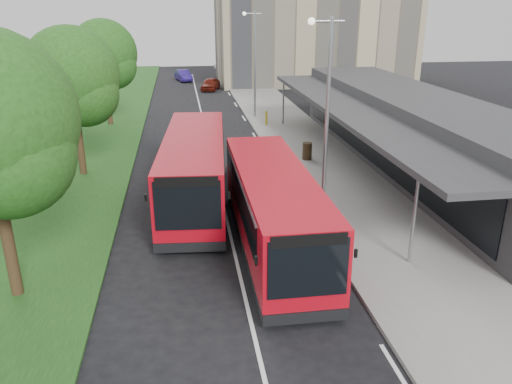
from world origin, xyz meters
TOP-DOWN VIEW (x-y plane):
  - ground at (0.00, 0.00)m, footprint 120.00×120.00m
  - pavement at (6.00, 20.00)m, footprint 5.00×80.00m
  - grass_verge at (-7.00, 20.00)m, footprint 5.00×80.00m
  - lane_centre_line at (0.00, 15.00)m, footprint 0.12×70.00m
  - kerb_dashes at (3.30, 19.00)m, footprint 0.12×56.00m
  - office_block at (14.00, 42.00)m, footprint 22.00×12.00m
  - station_building at (10.86, 8.00)m, footprint 7.70×26.00m
  - tree_mid at (-7.01, 9.05)m, footprint 4.78×4.78m
  - tree_far at (-7.01, 21.05)m, footprint 4.80×4.80m
  - lamp_post_near at (4.12, 2.00)m, footprint 1.44×0.28m
  - lamp_post_far at (4.12, 22.00)m, footprint 1.44×0.28m
  - bus_main at (1.50, -0.84)m, footprint 2.83×10.45m
  - bus_second at (-1.19, 4.14)m, footprint 3.60×11.10m
  - litter_bin at (5.41, 9.59)m, footprint 0.59×0.59m
  - bollard at (4.58, 18.73)m, footprint 0.20×0.20m
  - car_near at (1.58, 36.73)m, footprint 2.56×4.11m
  - car_far at (-1.20, 44.22)m, footprint 2.24×4.15m

SIDE VIEW (x-z plane):
  - ground at x=0.00m, z-range 0.00..0.00m
  - kerb_dashes at x=3.30m, z-range 0.00..0.01m
  - lane_centre_line at x=0.00m, z-range 0.00..0.01m
  - grass_verge at x=-7.00m, z-range 0.00..0.10m
  - pavement at x=6.00m, z-range 0.00..0.15m
  - litter_bin at x=5.41m, z-range 0.15..1.13m
  - car_far at x=-1.20m, z-range 0.00..1.30m
  - car_near at x=1.58m, z-range 0.00..1.30m
  - bollard at x=4.58m, z-range 0.15..1.18m
  - bus_main at x=1.50m, z-range 0.04..2.99m
  - bus_second at x=-1.19m, z-range 0.04..3.13m
  - station_building at x=10.86m, z-range 0.04..4.04m
  - lamp_post_near at x=4.12m, z-range 0.72..8.72m
  - lamp_post_far at x=4.12m, z-range 0.72..8.72m
  - tree_mid at x=-7.01m, z-range 1.12..8.80m
  - tree_far at x=-7.01m, z-range 1.12..8.84m
  - office_block at x=14.00m, z-range 0.00..18.00m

